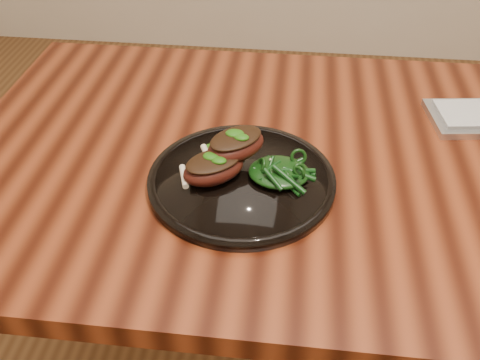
# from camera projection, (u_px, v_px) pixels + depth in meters

# --- Properties ---
(desk) EXTENTS (1.60, 0.80, 0.75)m
(desk) POSITION_uv_depth(u_px,v_px,m) (389.00, 196.00, 1.00)
(desk) COLOR black
(desk) RESTS_ON ground
(plate) EXTENTS (0.31, 0.31, 0.02)m
(plate) POSITION_uv_depth(u_px,v_px,m) (242.00, 180.00, 0.89)
(plate) COLOR black
(plate) RESTS_ON desk
(lamb_chop_front) EXTENTS (0.13, 0.12, 0.05)m
(lamb_chop_front) POSITION_uv_depth(u_px,v_px,m) (213.00, 167.00, 0.86)
(lamb_chop_front) COLOR #3F130C
(lamb_chop_front) RESTS_ON plate
(lamb_chop_back) EXTENTS (0.12, 0.12, 0.05)m
(lamb_chop_back) POSITION_uv_depth(u_px,v_px,m) (235.00, 145.00, 0.88)
(lamb_chop_back) COLOR #3F130C
(lamb_chop_back) RESTS_ON plate
(herb_smear) EXTENTS (0.08, 0.05, 0.00)m
(herb_smear) POSITION_uv_depth(u_px,v_px,m) (224.00, 150.00, 0.94)
(herb_smear) COLOR #124607
(herb_smear) RESTS_ON plate
(greens_heap) EXTENTS (0.10, 0.09, 0.04)m
(greens_heap) POSITION_uv_depth(u_px,v_px,m) (279.00, 169.00, 0.87)
(greens_heap) COLOR black
(greens_heap) RESTS_ON plate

